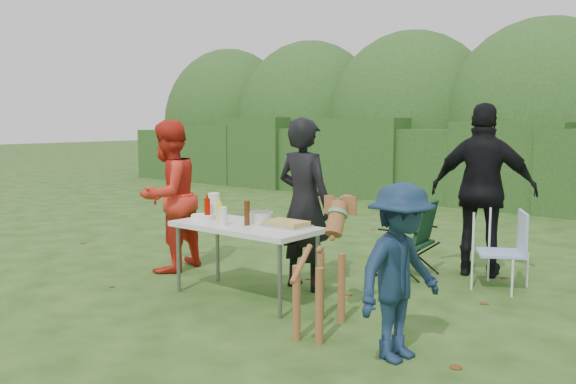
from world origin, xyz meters
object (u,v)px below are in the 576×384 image
Objects in this scene: child at (400,272)px; folding_table at (245,230)px; lawn_chair at (501,250)px; dog at (320,269)px; camping_chair at (408,238)px; person_black_puffy at (483,190)px; person_cook at (304,204)px; ketchup_bottle at (207,209)px; beer_bottle at (247,213)px; person_red_jacket at (169,196)px; paper_towel_roll at (214,205)px; mustard_bottle at (220,213)px.

folding_table is at bearing 86.00° from child.
lawn_chair is (1.85, 1.92, -0.27)m from folding_table.
camping_chair is (-0.31, 2.11, -0.09)m from dog.
person_cook is at bearing 38.05° from person_black_puffy.
dog is at bearing 43.85° from lawn_chair.
lawn_chair is at bearing 11.26° from child.
ketchup_bottle is 0.55m from beer_bottle.
camping_chair is 3.98× the size of ketchup_bottle.
child is 5.48× the size of beer_bottle.
beer_bottle is (1.51, -0.28, -0.02)m from person_red_jacket.
child is 2.57m from paper_towel_roll.
mustard_bottle is at bearing 57.63° from person_cook.
beer_bottle reaches higher than lawn_chair.
dog is (-0.33, -2.65, -0.45)m from person_black_puffy.
beer_bottle is (0.05, -0.02, 0.17)m from folding_table.
person_cook is 1.37m from camping_chair.
person_black_puffy is 2.99m from mustard_bottle.
child reaches higher than lawn_chair.
person_black_puffy is 0.79m from lawn_chair.
camping_chair is at bearing -7.60° from dog.
folding_table is 0.84× the size of person_cook.
paper_towel_roll is at bearing 32.30° from person_black_puffy.
person_black_puffy is at bearing 18.38° from child.
camping_chair is at bearing 59.62° from mustard_bottle.
paper_towel_roll is (-0.78, -0.55, -0.03)m from person_cook.
beer_bottle is at bearing 1.22° from ketchup_bottle.
paper_towel_roll is at bearing 145.26° from mustard_bottle.
dog is at bearing 67.25° from person_red_jacket.
ketchup_bottle reaches higher than camping_chair.
paper_towel_roll is (-0.59, 0.13, 0.01)m from beer_bottle.
lawn_chair is 2.95m from mustard_bottle.
camping_chair is 1.05× the size of lawn_chair.
paper_towel_roll is (-1.69, 0.42, 0.34)m from dog.
beer_bottle is at bearing 76.17° from person_cook.
person_black_puffy is at bearing 54.26° from mustard_bottle.
child is at bearing 63.97° from lawn_chair.
paper_towel_roll is at bearing 44.04° from camping_chair.
person_red_jacket is at bearing 19.69° from person_black_puffy.
lawn_chair is (0.37, -0.41, -0.56)m from person_black_puffy.
ketchup_bottle is at bearing -72.11° from paper_towel_roll.
folding_table is 0.77× the size of person_black_puffy.
folding_table is 1.50m from person_red_jacket.
person_black_puffy is 1.00m from camping_chair.
dog is at bearing 91.64° from camping_chair.
child is at bearing -12.21° from paper_towel_roll.
ketchup_bottle is at bearing -176.02° from folding_table.
person_cook reaches higher than dog.
person_black_puffy is 7.53× the size of paper_towel_roll.
person_black_puffy is 2.23× the size of camping_chair.
beer_bottle is 0.92× the size of paper_towel_roll.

